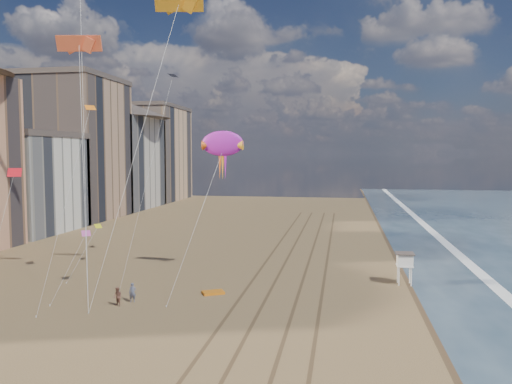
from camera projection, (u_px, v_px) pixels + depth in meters
wet_sand at (434, 264)px, 60.34m from camera, size 260.00×260.00×0.00m
foam at (470, 265)px, 59.62m from camera, size 260.00×260.00×0.00m
tracks at (290, 278)px, 53.34m from camera, size 7.68×120.00×0.01m
buildings at (59, 152)px, 95.54m from camera, size 34.72×131.35×29.00m
lifeguard_stand at (405, 260)px, 50.49m from camera, size 1.81×1.81×3.26m
grounded_kite at (213, 292)px, 47.34m from camera, size 2.38×2.09×0.23m
show_kite at (223, 144)px, 53.13m from camera, size 4.52×6.32×17.95m
kite_flyer_a at (133, 292)px, 44.62m from camera, size 0.71×0.55×1.74m
kite_flyer_b at (118, 297)px, 43.44m from camera, size 1.01×0.92×1.67m
small_kites at (89, 158)px, 50.06m from camera, size 11.51×17.99×17.90m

